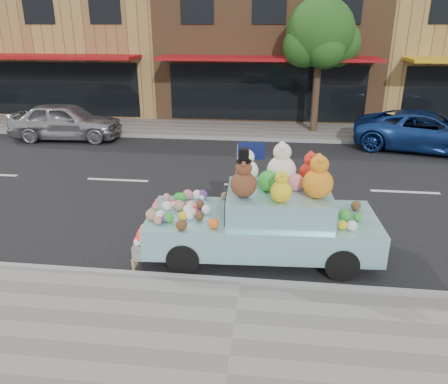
# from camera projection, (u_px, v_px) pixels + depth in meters

# --- Properties ---
(ground) EXTENTS (120.00, 120.00, 0.00)m
(ground) POSITION_uv_depth(u_px,v_px,m) (256.00, 186.00, 12.16)
(ground) COLOR black
(ground) RESTS_ON ground
(near_sidewalk) EXTENTS (60.00, 3.00, 0.12)m
(near_sidewalk) POSITION_uv_depth(u_px,v_px,m) (232.00, 342.00, 6.12)
(near_sidewalk) COLOR gray
(near_sidewalk) RESTS_ON ground
(far_sidewalk) EXTENTS (60.00, 3.00, 0.12)m
(far_sidewalk) POSITION_uv_depth(u_px,v_px,m) (264.00, 131.00, 18.15)
(far_sidewalk) COLOR gray
(far_sidewalk) RESTS_ON ground
(near_kerb) EXTENTS (60.00, 0.12, 0.13)m
(near_kerb) POSITION_uv_depth(u_px,v_px,m) (241.00, 283.00, 7.51)
(near_kerb) COLOR gray
(near_kerb) RESTS_ON ground
(far_kerb) EXTENTS (60.00, 0.12, 0.13)m
(far_kerb) POSITION_uv_depth(u_px,v_px,m) (263.00, 139.00, 16.76)
(far_kerb) COLOR gray
(far_kerb) RESTS_ON ground
(storefront_left) EXTENTS (10.00, 9.80, 7.30)m
(storefront_left) POSITION_uv_depth(u_px,v_px,m) (81.00, 35.00, 23.05)
(storefront_left) COLOR #A78446
(storefront_left) RESTS_ON ground
(storefront_mid) EXTENTS (10.00, 9.80, 7.30)m
(storefront_mid) POSITION_uv_depth(u_px,v_px,m) (270.00, 36.00, 21.93)
(storefront_mid) COLOR brown
(storefront_mid) RESTS_ON ground
(street_tree) EXTENTS (3.00, 2.70, 5.22)m
(street_tree) POSITION_uv_depth(u_px,v_px,m) (321.00, 38.00, 16.66)
(street_tree) COLOR #38281C
(street_tree) RESTS_ON ground
(car_silver) EXTENTS (4.27, 1.91, 1.43)m
(car_silver) POSITION_uv_depth(u_px,v_px,m) (66.00, 121.00, 16.79)
(car_silver) COLOR #9D9DA1
(car_silver) RESTS_ON ground
(car_blue) EXTENTS (5.33, 3.45, 1.37)m
(car_blue) POSITION_uv_depth(u_px,v_px,m) (426.00, 131.00, 15.34)
(car_blue) COLOR navy
(car_blue) RESTS_ON ground
(art_car) EXTENTS (4.57, 1.98, 2.23)m
(art_car) POSITION_uv_depth(u_px,v_px,m) (263.00, 217.00, 8.27)
(art_car) COLOR black
(art_car) RESTS_ON ground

